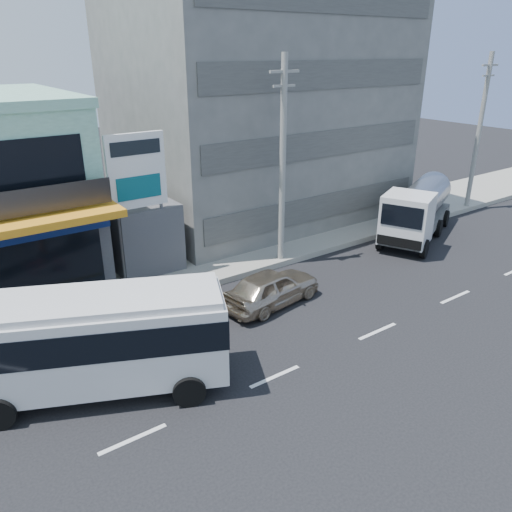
{
  "coord_description": "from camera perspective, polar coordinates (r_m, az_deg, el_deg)",
  "views": [
    {
      "loc": [
        -8.49,
        -10.9,
        10.11
      ],
      "look_at": [
        2.5,
        4.62,
        2.2
      ],
      "focal_mm": 35.0,
      "sensor_mm": 36.0,
      "label": 1
    }
  ],
  "objects": [
    {
      "name": "utility_pole_far",
      "position": [
        35.91,
        24.11,
        12.75
      ],
      "size": [
        1.6,
        0.3,
        10.0
      ],
      "color": "#999993",
      "rests_on": "ground"
    },
    {
      "name": "utility_pole_near",
      "position": [
        23.87,
        3.05,
        10.56
      ],
      "size": [
        1.6,
        0.3,
        10.0
      ],
      "color": "#999993",
      "rests_on": "ground"
    },
    {
      "name": "billboard",
      "position": [
        22.25,
        -13.39,
        8.5
      ],
      "size": [
        2.6,
        0.18,
        6.9
      ],
      "color": "gray",
      "rests_on": "ground"
    },
    {
      "name": "ground",
      "position": [
        17.12,
        2.17,
        -13.62
      ],
      "size": [
        120.0,
        120.0,
        0.0
      ],
      "primitive_type": "plane",
      "color": "black",
      "rests_on": "ground"
    },
    {
      "name": "satellite_dish",
      "position": [
        24.38,
        -13.67,
        6.39
      ],
      "size": [
        1.5,
        1.5,
        0.15
      ],
      "primitive_type": "cylinder",
      "color": "slate",
      "rests_on": "gap_structure"
    },
    {
      "name": "tanker_truck",
      "position": [
        29.88,
        17.97,
        5.09
      ],
      "size": [
        8.21,
        5.45,
        3.14
      ],
      "color": "silver",
      "rests_on": "ground"
    },
    {
      "name": "minibus",
      "position": [
        16.19,
        -17.92,
        -8.76
      ],
      "size": [
        8.3,
        5.6,
        3.33
      ],
      "color": "silver",
      "rests_on": "ground"
    },
    {
      "name": "sidewalk",
      "position": [
        26.41,
        -1.69,
        0.42
      ],
      "size": [
        70.0,
        5.0,
        0.3
      ],
      "primitive_type": "cube",
      "color": "gray",
      "rests_on": "ground"
    },
    {
      "name": "gap_structure",
      "position": [
        25.82,
        -14.15,
        2.98
      ],
      "size": [
        3.0,
        6.0,
        3.5
      ],
      "primitive_type": "cube",
      "color": "#424347",
      "rests_on": "ground"
    },
    {
      "name": "motorcycle_rider",
      "position": [
        18.81,
        -16.88,
        -8.29
      ],
      "size": [
        1.91,
        1.1,
        2.32
      ],
      "color": "maroon",
      "rests_on": "ground"
    },
    {
      "name": "sedan",
      "position": [
        21.14,
        1.79,
        -3.61
      ],
      "size": [
        4.81,
        2.49,
        1.57
      ],
      "primitive_type": "imported",
      "rotation": [
        0.0,
        0.0,
        1.72
      ],
      "color": "#B8A78D",
      "rests_on": "ground"
    },
    {
      "name": "concrete_building",
      "position": [
        31.98,
        0.23,
        17.0
      ],
      "size": [
        16.0,
        12.0,
        14.0
      ],
      "primitive_type": "cube",
      "color": "gray",
      "rests_on": "ground"
    }
  ]
}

